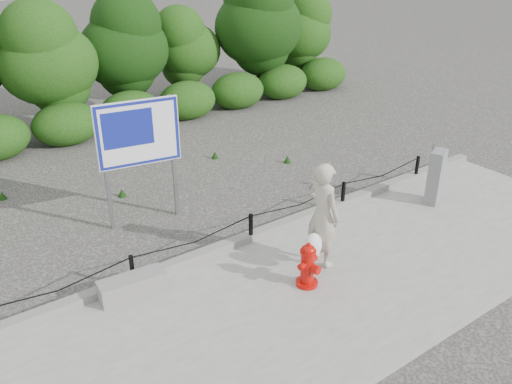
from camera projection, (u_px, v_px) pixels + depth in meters
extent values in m
plane|color=#2D2B28|center=(251.00, 244.00, 10.77)|extent=(90.00, 90.00, 0.00)
cube|color=gray|center=(318.00, 292.00, 9.30)|extent=(14.00, 4.00, 0.08)
cube|color=slate|center=(249.00, 237.00, 10.74)|extent=(14.00, 0.22, 0.14)
cube|color=black|center=(132.00, 270.00, 9.28)|extent=(0.06, 0.06, 0.60)
cube|color=black|center=(251.00, 228.00, 10.60)|extent=(0.06, 0.06, 0.60)
cube|color=black|center=(343.00, 194.00, 11.92)|extent=(0.06, 0.06, 0.60)
cube|color=black|center=(417.00, 168.00, 13.24)|extent=(0.06, 0.06, 0.60)
cylinder|color=black|center=(57.00, 285.00, 8.52)|extent=(2.50, 0.02, 0.02)
cylinder|color=black|center=(195.00, 237.00, 9.84)|extent=(2.50, 0.02, 0.02)
cylinder|color=black|center=(300.00, 201.00, 11.16)|extent=(2.50, 0.02, 0.02)
cylinder|color=black|center=(383.00, 172.00, 12.48)|extent=(2.50, 0.02, 0.02)
cylinder|color=black|center=(55.00, 103.00, 16.06)|extent=(0.18, 0.18, 1.93)
ellipsoid|color=#1B440F|center=(47.00, 58.00, 15.46)|extent=(2.86, 2.48, 3.09)
cylinder|color=black|center=(128.00, 87.00, 17.66)|extent=(0.18, 0.18, 1.96)
ellipsoid|color=#1B440F|center=(124.00, 44.00, 17.06)|extent=(2.91, 2.51, 3.14)
cylinder|color=black|center=(189.00, 78.00, 19.35)|extent=(0.18, 0.18, 1.63)
ellipsoid|color=#1B440F|center=(187.00, 46.00, 18.85)|extent=(2.41, 2.08, 2.60)
cylinder|color=black|center=(259.00, 65.00, 19.96)|extent=(0.18, 0.18, 2.23)
ellipsoid|color=#1B440F|center=(259.00, 21.00, 19.27)|extent=(3.30, 2.85, 3.56)
cylinder|color=black|center=(299.00, 61.00, 21.56)|extent=(0.18, 0.18, 1.75)
ellipsoid|color=#1B440F|center=(300.00, 29.00, 21.02)|extent=(2.60, 2.25, 2.81)
cylinder|color=#B80C06|center=(307.00, 283.00, 9.41)|extent=(0.46, 0.46, 0.06)
cylinder|color=#B80C06|center=(307.00, 267.00, 9.27)|extent=(0.28, 0.28, 0.58)
cylinder|color=#B80C06|center=(308.00, 252.00, 9.13)|extent=(0.33, 0.33, 0.05)
ellipsoid|color=#B80C06|center=(308.00, 250.00, 9.12)|extent=(0.29, 0.29, 0.19)
cylinder|color=#B80C06|center=(309.00, 245.00, 9.07)|extent=(0.08, 0.08, 0.05)
cylinder|color=#B80C06|center=(302.00, 266.00, 9.12)|extent=(0.13, 0.14, 0.12)
cylinder|color=#B80C06|center=(313.00, 259.00, 9.33)|extent=(0.13, 0.14, 0.12)
cylinder|color=#B80C06|center=(316.00, 269.00, 9.15)|extent=(0.18, 0.16, 0.16)
cylinder|color=slate|center=(311.00, 274.00, 9.17)|extent=(0.01, 0.06, 0.13)
imported|color=#ABA593|center=(323.00, 215.00, 9.63)|extent=(0.51, 0.74, 1.99)
ellipsoid|color=white|center=(313.00, 245.00, 9.53)|extent=(0.36, 0.28, 0.48)
cube|color=gray|center=(132.00, 286.00, 9.08)|extent=(1.14, 0.49, 0.36)
cube|color=gray|center=(436.00, 177.00, 11.98)|extent=(0.54, 0.43, 1.24)
cube|color=slate|center=(430.00, 172.00, 12.07)|extent=(0.07, 0.07, 1.37)
cube|color=slate|center=(106.00, 170.00, 10.75)|extent=(0.09, 0.09, 2.68)
cube|color=slate|center=(174.00, 158.00, 11.31)|extent=(0.09, 0.09, 2.68)
cube|color=white|center=(138.00, 133.00, 10.69)|extent=(1.66, 0.34, 1.34)
cube|color=navy|center=(139.00, 134.00, 10.67)|extent=(1.62, 0.29, 1.30)
cube|color=navy|center=(128.00, 129.00, 10.52)|extent=(0.99, 0.18, 0.74)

